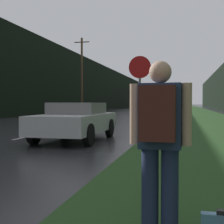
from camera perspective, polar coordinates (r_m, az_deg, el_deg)
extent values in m
cube|color=#26471E|center=(39.35, 15.23, -0.33)|extent=(6.00, 240.00, 0.02)
cube|color=silver|center=(13.13, -14.38, -4.21)|extent=(0.12, 3.00, 0.01)
cube|color=silver|center=(19.59, -4.88, -2.24)|extent=(0.12, 3.00, 0.01)
cube|color=silver|center=(26.32, -0.17, -1.24)|extent=(0.12, 3.00, 0.01)
cube|color=black|center=(52.09, -5.45, 4.99)|extent=(2.00, 140.00, 8.75)
cylinder|color=#4C3823|center=(36.85, -5.53, 6.53)|extent=(0.24, 0.24, 8.94)
cube|color=#4C3823|center=(37.40, -5.55, 12.60)|extent=(1.80, 0.10, 0.10)
cylinder|color=slate|center=(8.88, 5.07, -0.39)|extent=(0.07, 0.07, 2.03)
cylinder|color=#B71414|center=(8.93, 5.10, 8.18)|extent=(0.63, 0.02, 0.63)
cylinder|color=#1E2847|center=(3.23, 6.95, -14.34)|extent=(0.17, 0.17, 0.89)
cylinder|color=#1E2847|center=(3.20, 10.51, -14.47)|extent=(0.17, 0.17, 0.89)
cube|color=navy|center=(3.09, 8.79, -0.72)|extent=(0.42, 0.25, 0.64)
sphere|color=tan|center=(3.10, 8.82, 7.21)|extent=(0.22, 0.22, 0.22)
cylinder|color=tan|center=(3.13, 4.18, -0.35)|extent=(0.10, 0.10, 0.60)
cylinder|color=tan|center=(3.07, 13.48, -0.43)|extent=(0.10, 0.10, 0.60)
cube|color=#471E19|center=(2.89, 8.30, -0.25)|extent=(0.33, 0.19, 0.51)
cube|color=#BCBCBC|center=(11.20, -6.68, -1.96)|extent=(1.94, 4.44, 0.62)
cube|color=slate|center=(11.39, -6.31, 0.69)|extent=(1.65, 2.00, 0.41)
cylinder|color=black|center=(9.63, -4.29, -4.19)|extent=(0.20, 0.70, 0.70)
cylinder|color=black|center=(10.33, -14.11, -3.84)|extent=(0.20, 0.70, 0.70)
cylinder|color=black|center=(12.27, -0.44, -2.92)|extent=(0.20, 0.70, 0.70)
cylinder|color=black|center=(12.83, -8.47, -2.74)|extent=(0.20, 0.70, 0.70)
cube|color=#6E684F|center=(82.62, 7.35, 1.81)|extent=(2.23, 2.03, 2.37)
cube|color=tan|center=(78.98, 7.09, 2.11)|extent=(2.35, 5.30, 3.16)
cylinder|color=black|center=(82.54, 6.57, 1.03)|extent=(0.28, 0.90, 0.90)
cylinder|color=black|center=(82.32, 8.11, 1.02)|extent=(0.28, 0.90, 0.90)
cylinder|color=black|center=(77.79, 6.16, 0.99)|extent=(0.28, 0.90, 0.90)
cylinder|color=black|center=(77.55, 7.80, 0.98)|extent=(0.28, 0.90, 0.90)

